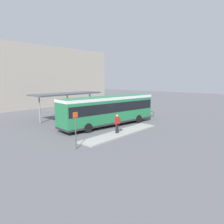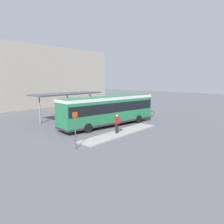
{
  "view_description": "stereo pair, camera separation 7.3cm",
  "coord_description": "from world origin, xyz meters",
  "px_view_note": "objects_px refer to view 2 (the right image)",
  "views": [
    {
      "loc": [
        -18.03,
        -15.66,
        5.26
      ],
      "look_at": [
        0.58,
        0.0,
        1.46
      ],
      "focal_mm": 35.0,
      "sensor_mm": 36.0,
      "label": 1
    },
    {
      "loc": [
        -17.98,
        -15.72,
        5.26
      ],
      "look_at": [
        0.58,
        0.0,
        1.46
      ],
      "focal_mm": 35.0,
      "sensor_mm": 36.0,
      "label": 2
    }
  ],
  "objects_px": {
    "pedestrian_waiting": "(117,123)",
    "bicycle_green": "(134,112)",
    "bicycle_white": "(149,113)",
    "platform_sign": "(75,129)",
    "bicycle_yellow": "(144,113)",
    "city_bus": "(109,109)",
    "bicycle_blue": "(140,112)"
  },
  "relations": [
    {
      "from": "bicycle_white",
      "to": "bicycle_green",
      "type": "distance_m",
      "value": 2.53
    },
    {
      "from": "bicycle_white",
      "to": "bicycle_yellow",
      "type": "height_order",
      "value": "bicycle_white"
    },
    {
      "from": "city_bus",
      "to": "bicycle_blue",
      "type": "distance_m",
      "value": 8.89
    },
    {
      "from": "bicycle_white",
      "to": "bicycle_green",
      "type": "bearing_deg",
      "value": 3.02
    },
    {
      "from": "pedestrian_waiting",
      "to": "bicycle_blue",
      "type": "xyz_separation_m",
      "value": [
        11.03,
        4.69,
        -0.76
      ]
    },
    {
      "from": "city_bus",
      "to": "pedestrian_waiting",
      "type": "bearing_deg",
      "value": -118.57
    },
    {
      "from": "bicycle_yellow",
      "to": "platform_sign",
      "type": "height_order",
      "value": "platform_sign"
    },
    {
      "from": "pedestrian_waiting",
      "to": "platform_sign",
      "type": "xyz_separation_m",
      "value": [
        -5.35,
        -0.34,
        0.42
      ]
    },
    {
      "from": "pedestrian_waiting",
      "to": "bicycle_blue",
      "type": "height_order",
      "value": "pedestrian_waiting"
    },
    {
      "from": "city_bus",
      "to": "pedestrian_waiting",
      "type": "relative_size",
      "value": 6.71
    },
    {
      "from": "pedestrian_waiting",
      "to": "bicycle_white",
      "type": "height_order",
      "value": "pedestrian_waiting"
    },
    {
      "from": "pedestrian_waiting",
      "to": "bicycle_green",
      "type": "height_order",
      "value": "pedestrian_waiting"
    },
    {
      "from": "city_bus",
      "to": "pedestrian_waiting",
      "type": "xyz_separation_m",
      "value": [
        -2.41,
        -3.17,
        -0.76
      ]
    },
    {
      "from": "pedestrian_waiting",
      "to": "bicycle_green",
      "type": "distance_m",
      "value": 12.17
    },
    {
      "from": "bicycle_blue",
      "to": "platform_sign",
      "type": "height_order",
      "value": "platform_sign"
    },
    {
      "from": "bicycle_blue",
      "to": "bicycle_green",
      "type": "height_order",
      "value": "bicycle_blue"
    },
    {
      "from": "pedestrian_waiting",
      "to": "platform_sign",
      "type": "relative_size",
      "value": 0.64
    },
    {
      "from": "city_bus",
      "to": "bicycle_green",
      "type": "relative_size",
      "value": 7.52
    },
    {
      "from": "bicycle_white",
      "to": "bicycle_blue",
      "type": "height_order",
      "value": "bicycle_blue"
    },
    {
      "from": "bicycle_yellow",
      "to": "bicycle_white",
      "type": "bearing_deg",
      "value": 170.06
    },
    {
      "from": "bicycle_white",
      "to": "platform_sign",
      "type": "bearing_deg",
      "value": 104.32
    },
    {
      "from": "bicycle_blue",
      "to": "bicycle_green",
      "type": "xyz_separation_m",
      "value": [
        -0.22,
        0.85,
        -0.04
      ]
    },
    {
      "from": "bicycle_white",
      "to": "bicycle_blue",
      "type": "relative_size",
      "value": 0.94
    },
    {
      "from": "pedestrian_waiting",
      "to": "bicycle_green",
      "type": "xyz_separation_m",
      "value": [
        10.81,
        5.53,
        -0.79
      ]
    },
    {
      "from": "bicycle_yellow",
      "to": "bicycle_green",
      "type": "height_order",
      "value": "bicycle_green"
    },
    {
      "from": "pedestrian_waiting",
      "to": "bicycle_green",
      "type": "relative_size",
      "value": 1.12
    },
    {
      "from": "city_bus",
      "to": "bicycle_white",
      "type": "bearing_deg",
      "value": 7.54
    },
    {
      "from": "pedestrian_waiting",
      "to": "bicycle_white",
      "type": "relative_size",
      "value": 1.07
    },
    {
      "from": "bicycle_yellow",
      "to": "pedestrian_waiting",
      "type": "bearing_deg",
      "value": 101.39
    },
    {
      "from": "bicycle_blue",
      "to": "bicycle_white",
      "type": "bearing_deg",
      "value": -14.77
    },
    {
      "from": "bicycle_white",
      "to": "bicycle_yellow",
      "type": "xyz_separation_m",
      "value": [
        0.03,
        0.84,
        -0.03
      ]
    },
    {
      "from": "city_bus",
      "to": "bicycle_yellow",
      "type": "xyz_separation_m",
      "value": [
        8.45,
        0.68,
        -1.56
      ]
    }
  ]
}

